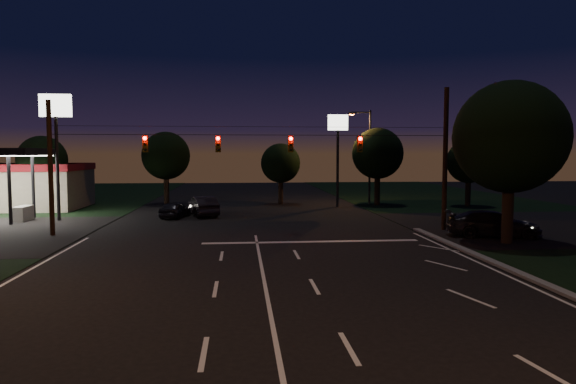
{
  "coord_description": "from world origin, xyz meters",
  "views": [
    {
      "loc": [
        -0.88,
        -16.31,
        4.86
      ],
      "look_at": [
        1.43,
        8.49,
        3.0
      ],
      "focal_mm": 32.0,
      "sensor_mm": 36.0,
      "label": 1
    }
  ],
  "objects": [
    {
      "name": "tree_far_c",
      "position": [
        3.02,
        33.1,
        3.9
      ],
      "size": [
        3.8,
        3.8,
        5.86
      ],
      "color": "black",
      "rests_on": "ground"
    },
    {
      "name": "car_oncoming_a",
      "position": [
        -5.85,
        23.08,
        0.63
      ],
      "size": [
        2.29,
        3.96,
        1.27
      ],
      "primitive_type": "imported",
      "rotation": [
        0.0,
        0.0,
        2.92
      ],
      "color": "black",
      "rests_on": "ground"
    },
    {
      "name": "pole_sign_left_near",
      "position": [
        -14.0,
        22.0,
        6.98
      ],
      "size": [
        2.2,
        0.3,
        9.1
      ],
      "color": "black",
      "rests_on": "ground"
    },
    {
      "name": "tree_far_d",
      "position": [
        12.02,
        31.13,
        4.83
      ],
      "size": [
        4.8,
        4.8,
        7.3
      ],
      "color": "black",
      "rests_on": "ground"
    },
    {
      "name": "tree_far_b",
      "position": [
        -7.98,
        34.13,
        4.61
      ],
      "size": [
        4.6,
        4.6,
        6.98
      ],
      "color": "black",
      "rests_on": "ground"
    },
    {
      "name": "signal_span",
      "position": [
        -0.0,
        14.96,
        5.5
      ],
      "size": [
        24.0,
        0.4,
        1.56
      ],
      "color": "black",
      "rests_on": "ground"
    },
    {
      "name": "utility_pole_left",
      "position": [
        -12.0,
        15.0,
        0.0
      ],
      "size": [
        0.28,
        0.28,
        8.0
      ],
      "primitive_type": "cylinder",
      "color": "black",
      "rests_on": "ground"
    },
    {
      "name": "tree_right_near",
      "position": [
        13.53,
        10.17,
        5.68
      ],
      "size": [
        6.0,
        6.0,
        8.76
      ],
      "color": "black",
      "rests_on": "ground"
    },
    {
      "name": "ground",
      "position": [
        0.0,
        0.0,
        0.0
      ],
      "size": [
        140.0,
        140.0,
        0.0
      ],
      "primitive_type": "plane",
      "color": "black",
      "rests_on": "ground"
    },
    {
      "name": "stop_bar",
      "position": [
        3.0,
        11.5,
        0.01
      ],
      "size": [
        12.0,
        0.5,
        0.01
      ],
      "primitive_type": "cube",
      "color": "silver",
      "rests_on": "ground"
    },
    {
      "name": "street_light_right_far",
      "position": [
        11.24,
        32.0,
        5.24
      ],
      "size": [
        2.2,
        0.35,
        9.0
      ],
      "color": "black",
      "rests_on": "ground"
    },
    {
      "name": "utility_pole_right",
      "position": [
        12.0,
        15.0,
        0.0
      ],
      "size": [
        0.3,
        0.3,
        9.0
      ],
      "primitive_type": "cylinder",
      "color": "black",
      "rests_on": "ground"
    },
    {
      "name": "tree_far_e",
      "position": [
        20.02,
        29.11,
        4.11
      ],
      "size": [
        4.0,
        4.0,
        6.18
      ],
      "color": "black",
      "rests_on": "ground"
    },
    {
      "name": "pole_sign_right",
      "position": [
        8.0,
        30.0,
        6.24
      ],
      "size": [
        1.8,
        0.3,
        8.4
      ],
      "color": "black",
      "rests_on": "ground"
    },
    {
      "name": "car_oncoming_b",
      "position": [
        -3.82,
        24.2,
        0.76
      ],
      "size": [
        2.86,
        4.9,
        1.53
      ],
      "primitive_type": "imported",
      "rotation": [
        0.0,
        0.0,
        3.43
      ],
      "color": "black",
      "rests_on": "ground"
    },
    {
      "name": "tree_far_a",
      "position": [
        -17.98,
        30.12,
        4.26
      ],
      "size": [
        4.2,
        4.2,
        6.42
      ],
      "color": "black",
      "rests_on": "ground"
    },
    {
      "name": "car_cross",
      "position": [
        13.84,
        12.19,
        0.77
      ],
      "size": [
        5.64,
        3.31,
        1.53
      ],
      "primitive_type": "imported",
      "rotation": [
        0.0,
        0.0,
        1.34
      ],
      "color": "black",
      "rests_on": "ground"
    },
    {
      "name": "cross_street_right",
      "position": [
        20.0,
        16.0,
        0.0
      ],
      "size": [
        20.0,
        16.0,
        0.02
      ],
      "primitive_type": "cube",
      "color": "black",
      "rests_on": "ground"
    }
  ]
}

